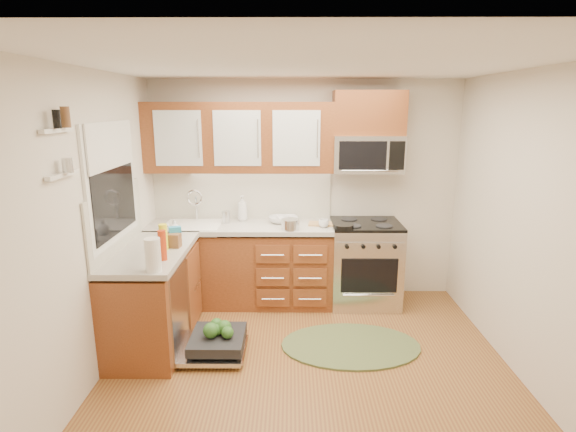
{
  "coord_description": "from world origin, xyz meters",
  "views": [
    {
      "loc": [
        -0.15,
        -3.39,
        2.21
      ],
      "look_at": [
        -0.18,
        0.85,
        1.17
      ],
      "focal_mm": 28.0,
      "sensor_mm": 36.0,
      "label": 1
    }
  ],
  "objects_px": {
    "range": "(365,263)",
    "microwave": "(367,154)",
    "rug": "(351,345)",
    "bowl_a": "(287,219)",
    "cutting_board": "(321,224)",
    "dishwasher": "(214,344)",
    "bowl_b": "(279,220)",
    "cup": "(324,224)",
    "upper_cabinets": "(239,137)",
    "skillet": "(343,226)",
    "sink": "(193,236)",
    "stock_pot": "(290,224)",
    "paper_towel_roll": "(153,255)"
  },
  "relations": [
    {
      "from": "stock_pot",
      "to": "bowl_a",
      "type": "bearing_deg",
      "value": 95.73
    },
    {
      "from": "stock_pot",
      "to": "bowl_b",
      "type": "relative_size",
      "value": 0.8
    },
    {
      "from": "sink",
      "to": "rug",
      "type": "relative_size",
      "value": 0.47
    },
    {
      "from": "range",
      "to": "sink",
      "type": "bearing_deg",
      "value": -179.7
    },
    {
      "from": "dishwasher",
      "to": "stock_pot",
      "type": "relative_size",
      "value": 3.64
    },
    {
      "from": "skillet",
      "to": "bowl_b",
      "type": "relative_size",
      "value": 0.9
    },
    {
      "from": "rug",
      "to": "cutting_board",
      "type": "xyz_separation_m",
      "value": [
        -0.23,
        1.0,
        0.92
      ]
    },
    {
      "from": "microwave",
      "to": "dishwasher",
      "type": "relative_size",
      "value": 1.09
    },
    {
      "from": "skillet",
      "to": "bowl_a",
      "type": "distance_m",
      "value": 0.71
    },
    {
      "from": "cup",
      "to": "paper_towel_roll",
      "type": "bearing_deg",
      "value": -137.23
    },
    {
      "from": "dishwasher",
      "to": "range",
      "type": "bearing_deg",
      "value": 36.27
    },
    {
      "from": "stock_pot",
      "to": "sink",
      "type": "bearing_deg",
      "value": 169.69
    },
    {
      "from": "sink",
      "to": "stock_pot",
      "type": "distance_m",
      "value": 1.12
    },
    {
      "from": "dishwasher",
      "to": "skillet",
      "type": "xyz_separation_m",
      "value": [
        1.26,
        0.9,
        0.87
      ]
    },
    {
      "from": "cutting_board",
      "to": "dishwasher",
      "type": "bearing_deg",
      "value": -132.56
    },
    {
      "from": "paper_towel_roll",
      "to": "bowl_b",
      "type": "distance_m",
      "value": 1.81
    },
    {
      "from": "cutting_board",
      "to": "paper_towel_roll",
      "type": "height_order",
      "value": "paper_towel_roll"
    },
    {
      "from": "rug",
      "to": "bowl_a",
      "type": "xyz_separation_m",
      "value": [
        -0.61,
        1.15,
        0.94
      ]
    },
    {
      "from": "skillet",
      "to": "bowl_b",
      "type": "xyz_separation_m",
      "value": [
        -0.69,
        0.3,
        -0.01
      ]
    },
    {
      "from": "stock_pot",
      "to": "paper_towel_roll",
      "type": "bearing_deg",
      "value": -131.2
    },
    {
      "from": "bowl_b",
      "to": "skillet",
      "type": "bearing_deg",
      "value": -23.91
    },
    {
      "from": "bowl_b",
      "to": "bowl_a",
      "type": "bearing_deg",
      "value": 42.88
    },
    {
      "from": "paper_towel_roll",
      "to": "bowl_b",
      "type": "relative_size",
      "value": 1.13
    },
    {
      "from": "upper_cabinets",
      "to": "cutting_board",
      "type": "bearing_deg",
      "value": -8.94
    },
    {
      "from": "range",
      "to": "cutting_board",
      "type": "relative_size",
      "value": 3.43
    },
    {
      "from": "sink",
      "to": "bowl_a",
      "type": "xyz_separation_m",
      "value": [
        1.05,
        0.17,
        0.15
      ]
    },
    {
      "from": "cup",
      "to": "rug",
      "type": "bearing_deg",
      "value": -76.64
    },
    {
      "from": "cup",
      "to": "microwave",
      "type": "bearing_deg",
      "value": 25.48
    },
    {
      "from": "stock_pot",
      "to": "cutting_board",
      "type": "bearing_deg",
      "value": 31.57
    },
    {
      "from": "range",
      "to": "rug",
      "type": "relative_size",
      "value": 0.73
    },
    {
      "from": "cutting_board",
      "to": "bowl_b",
      "type": "relative_size",
      "value": 1.15
    },
    {
      "from": "rug",
      "to": "cutting_board",
      "type": "height_order",
      "value": "cutting_board"
    },
    {
      "from": "skillet",
      "to": "microwave",
      "type": "bearing_deg",
      "value": 51.03
    },
    {
      "from": "sink",
      "to": "cutting_board",
      "type": "relative_size",
      "value": 2.24
    },
    {
      "from": "rug",
      "to": "cup",
      "type": "relative_size",
      "value": 12.04
    },
    {
      "from": "range",
      "to": "rug",
      "type": "bearing_deg",
      "value": -105.21
    },
    {
      "from": "sink",
      "to": "bowl_a",
      "type": "height_order",
      "value": "bowl_a"
    },
    {
      "from": "bowl_b",
      "to": "cup",
      "type": "distance_m",
      "value": 0.52
    },
    {
      "from": "rug",
      "to": "paper_towel_roll",
      "type": "distance_m",
      "value": 2.02
    },
    {
      "from": "range",
      "to": "microwave",
      "type": "relative_size",
      "value": 1.25
    },
    {
      "from": "skillet",
      "to": "stock_pot",
      "type": "relative_size",
      "value": 1.13
    },
    {
      "from": "range",
      "to": "skillet",
      "type": "relative_size",
      "value": 4.39
    },
    {
      "from": "upper_cabinets",
      "to": "bowl_a",
      "type": "distance_m",
      "value": 1.06
    },
    {
      "from": "stock_pot",
      "to": "paper_towel_roll",
      "type": "xyz_separation_m",
      "value": [
        -1.09,
        -1.24,
        0.08
      ]
    },
    {
      "from": "dishwasher",
      "to": "paper_towel_roll",
      "type": "bearing_deg",
      "value": -140.63
    },
    {
      "from": "range",
      "to": "paper_towel_roll",
      "type": "distance_m",
      "value": 2.48
    },
    {
      "from": "bowl_b",
      "to": "rug",
      "type": "bearing_deg",
      "value": -56.99
    },
    {
      "from": "rug",
      "to": "skillet",
      "type": "distance_m",
      "value": 1.23
    },
    {
      "from": "cutting_board",
      "to": "cup",
      "type": "xyz_separation_m",
      "value": [
        0.02,
        -0.11,
        0.03
      ]
    },
    {
      "from": "rug",
      "to": "stock_pot",
      "type": "height_order",
      "value": "stock_pot"
    }
  ]
}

